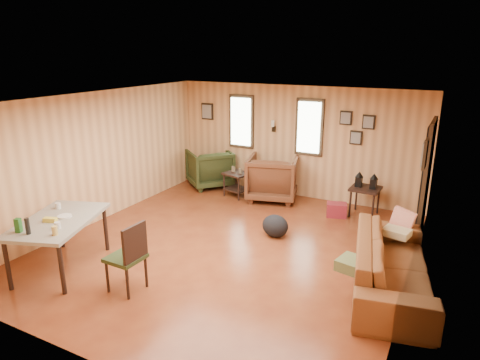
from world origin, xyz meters
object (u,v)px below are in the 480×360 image
(recliner_green, at_px, (210,166))
(side_table, at_px, (366,186))
(recliner_brown, at_px, (273,176))
(end_table, at_px, (237,180))
(dining_table, at_px, (57,224))
(sofa, at_px, (393,256))

(recliner_green, distance_m, side_table, 3.64)
(recliner_brown, relative_size, end_table, 1.59)
(end_table, distance_m, dining_table, 4.16)
(end_table, bearing_deg, recliner_green, 158.64)
(recliner_green, bearing_deg, sofa, 99.15)
(recliner_brown, distance_m, dining_table, 4.53)
(recliner_green, height_order, dining_table, dining_table)
(recliner_brown, relative_size, recliner_green, 1.09)
(side_table, relative_size, dining_table, 0.50)
(recliner_brown, distance_m, recliner_green, 1.69)
(recliner_green, distance_m, dining_table, 4.44)
(recliner_green, xyz_separation_m, side_table, (3.64, -0.20, 0.11))
(side_table, bearing_deg, end_table, -176.58)
(dining_table, bearing_deg, side_table, 30.88)
(dining_table, bearing_deg, end_table, 59.64)
(side_table, distance_m, dining_table, 5.48)
(recliner_green, bearing_deg, side_table, 127.25)
(sofa, bearing_deg, dining_table, 99.72)
(sofa, height_order, end_table, sofa)
(recliner_brown, xyz_separation_m, dining_table, (-1.53, -4.26, 0.18))
(recliner_brown, bearing_deg, sofa, 122.73)
(end_table, relative_size, side_table, 0.76)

